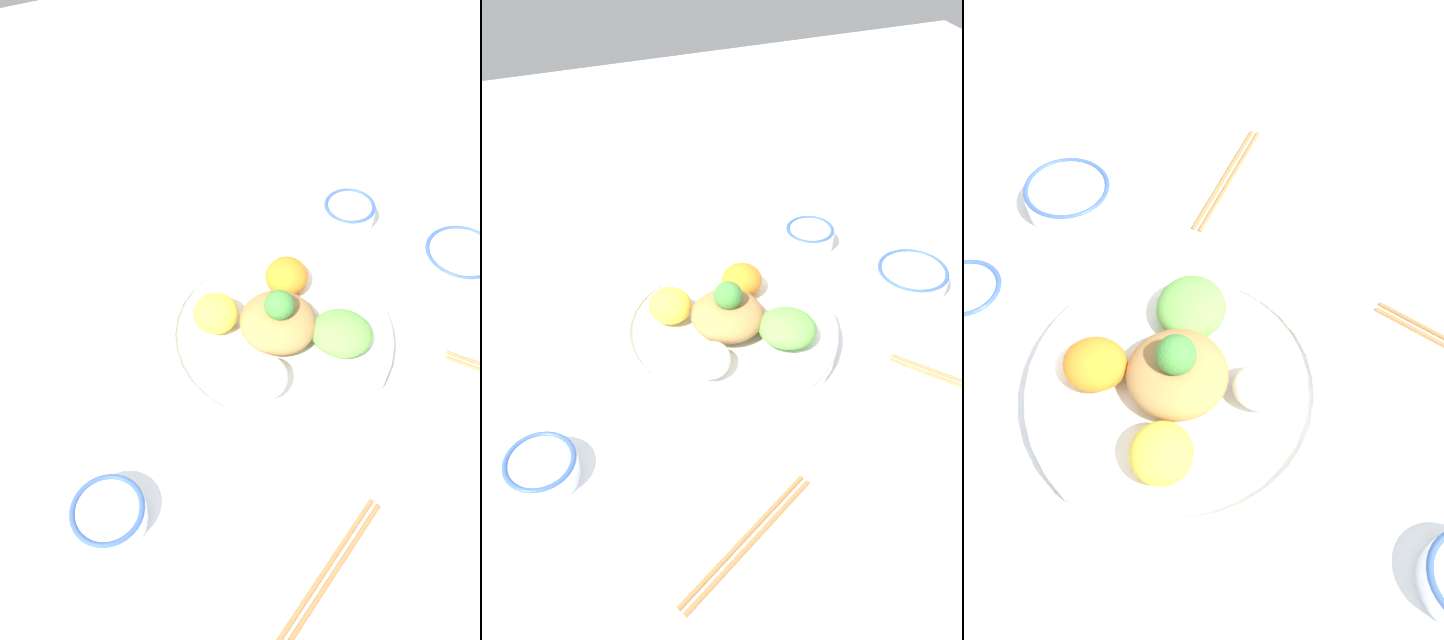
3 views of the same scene
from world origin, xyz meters
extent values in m
plane|color=white|center=(0.00, 0.00, 0.00)|extent=(2.40, 2.40, 0.00)
cylinder|color=white|center=(0.01, 0.04, 0.01)|extent=(0.34, 0.34, 0.02)
torus|color=white|center=(0.01, 0.04, 0.03)|extent=(0.34, 0.34, 0.02)
ellipsoid|color=yellow|center=(0.06, 0.11, 0.05)|extent=(0.09, 0.09, 0.05)
ellipsoid|color=white|center=(-0.07, 0.09, 0.04)|extent=(0.08, 0.08, 0.04)
ellipsoid|color=#6BAD4C|center=(-0.05, -0.04, 0.04)|extent=(0.12, 0.12, 0.05)
ellipsoid|color=orange|center=(0.08, -0.01, 0.04)|extent=(0.10, 0.09, 0.05)
ellipsoid|color=#AD7F47|center=(0.01, 0.04, 0.05)|extent=(0.11, 0.11, 0.05)
sphere|color=#478E3D|center=(0.01, 0.04, 0.09)|extent=(0.04, 0.04, 0.04)
cylinder|color=white|center=(0.02, -0.30, 0.02)|extent=(0.12, 0.12, 0.03)
torus|color=#38569E|center=(0.02, -0.30, 0.03)|extent=(0.12, 0.12, 0.01)
cylinder|color=maroon|center=(0.02, -0.30, 0.03)|extent=(0.10, 0.10, 0.00)
cylinder|color=white|center=(0.19, -0.19, 0.02)|extent=(0.09, 0.09, 0.04)
torus|color=#38569E|center=(0.19, -0.19, 0.03)|extent=(0.09, 0.09, 0.01)
cylinder|color=#5B3319|center=(0.19, -0.19, 0.03)|extent=(0.07, 0.07, 0.00)
cylinder|color=#9E6B3D|center=(-0.20, -0.25, 0.00)|extent=(0.18, 0.15, 0.01)
cylinder|color=#9E6B3D|center=(-0.21, -0.24, 0.00)|extent=(0.18, 0.15, 0.01)
camera|label=1|loc=(-0.46, 0.31, 0.76)|focal=35.00mm
camera|label=2|loc=(-0.65, 0.29, 0.68)|focal=35.00mm
camera|label=3|loc=(0.13, 0.35, 0.64)|focal=35.00mm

